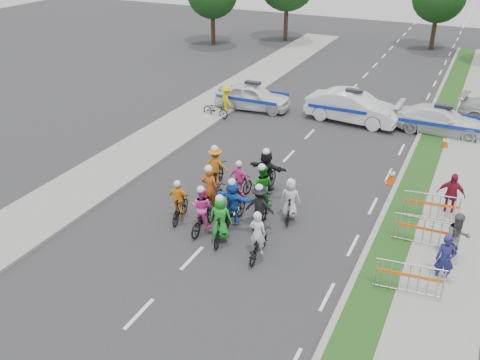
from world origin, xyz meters
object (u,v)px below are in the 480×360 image
at_px(rider_8, 262,192).
at_px(spectator_1, 457,238).
at_px(police_car_1, 353,107).
at_px(barrier_2, 431,208).
at_px(rider_3, 180,205).
at_px(cone_1, 446,143).
at_px(police_car_2, 441,121).
at_px(rider_4, 260,212).
at_px(rider_9, 240,184).
at_px(spectator_0, 445,259).
at_px(rider_1, 221,223).
at_px(rider_5, 233,205).
at_px(barrier_0, 409,280).
at_px(cone_0, 391,176).
at_px(rider_6, 210,197).
at_px(rider_0, 258,242).
at_px(spectator_2, 451,195).
at_px(marshal_hiviz, 227,100).
at_px(rider_2, 203,214).
at_px(rider_10, 216,171).
at_px(barrier_1, 423,233).
at_px(rider_7, 290,203).
at_px(rider_11, 266,174).
at_px(police_car_0, 253,97).
at_px(parked_bike, 216,109).

height_order(rider_8, spectator_1, rider_8).
bearing_deg(police_car_1, barrier_2, -143.72).
xyz_separation_m(rider_3, cone_1, (8.04, 11.02, -0.31)).
bearing_deg(police_car_2, rider_4, 161.92).
xyz_separation_m(rider_9, spectator_0, (7.84, -2.04, 0.14)).
height_order(rider_8, barrier_2, rider_8).
xyz_separation_m(rider_1, barrier_2, (6.30, 4.44, -0.16)).
distance_m(rider_5, barrier_0, 6.59).
bearing_deg(spectator_1, rider_3, 161.19).
bearing_deg(cone_0, rider_6, -136.41).
relative_size(rider_4, cone_0, 2.69).
bearing_deg(rider_0, rider_6, -39.78).
height_order(rider_5, spectator_2, rider_5).
xyz_separation_m(rider_5, marshal_hiviz, (-5.54, 10.57, -0.01)).
xyz_separation_m(rider_2, police_car_1, (1.95, 13.05, 0.14)).
xyz_separation_m(rider_4, rider_10, (-2.91, 2.24, 0.01)).
xyz_separation_m(rider_9, barrier_1, (6.99, -0.37, -0.10)).
xyz_separation_m(rider_5, rider_8, (0.52, 1.44, -0.07)).
bearing_deg(rider_3, marshal_hiviz, -82.44).
bearing_deg(rider_3, cone_0, -146.01).
xyz_separation_m(rider_7, barrier_0, (4.66, -2.60, -0.12)).
bearing_deg(rider_8, cone_0, -144.47).
xyz_separation_m(rider_11, barrier_2, (6.27, 0.53, -0.27)).
relative_size(rider_7, rider_9, 1.01).
height_order(rider_3, cone_1, rider_3).
bearing_deg(police_car_0, spectator_0, -142.53).
bearing_deg(rider_2, spectator_2, -149.73).
distance_m(police_car_1, barrier_0, 14.61).
bearing_deg(rider_1, barrier_0, 166.88).
distance_m(rider_10, barrier_1, 8.38).
bearing_deg(rider_1, spectator_0, 176.42).
distance_m(spectator_2, barrier_0, 5.46).
distance_m(rider_0, barrier_1, 5.60).
bearing_deg(rider_7, barrier_0, 140.19).
xyz_separation_m(rider_1, rider_9, (-0.70, 2.96, -0.06)).
height_order(rider_10, police_car_2, rider_10).
height_order(police_car_0, cone_1, police_car_0).
bearing_deg(rider_5, rider_0, 140.63).
xyz_separation_m(rider_11, spectator_2, (6.83, 1.26, 0.04)).
bearing_deg(rider_10, barrier_2, 174.81).
bearing_deg(barrier_1, rider_0, -148.85).
height_order(barrier_1, cone_0, barrier_1).
bearing_deg(barrier_2, cone_0, 127.17).
bearing_deg(barrier_2, spectator_0, -76.52).
relative_size(rider_6, barrier_0, 1.01).
bearing_deg(marshal_hiviz, rider_10, 153.14).
relative_size(spectator_0, parked_bike, 0.98).
height_order(rider_9, barrier_2, rider_9).
xyz_separation_m(police_car_0, cone_1, (10.66, -1.37, -0.39)).
bearing_deg(rider_11, parked_bike, -48.42).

